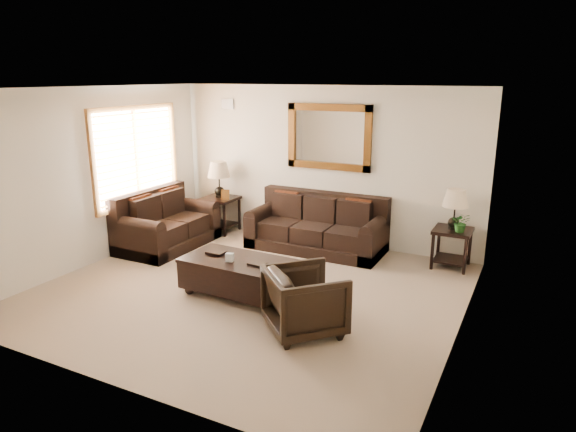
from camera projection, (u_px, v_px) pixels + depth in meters
The scene contains 11 objects.
room at pixel (247, 195), 6.68m from camera, with size 5.51×5.01×2.71m.
window at pixel (137, 156), 8.57m from camera, with size 0.07×1.96×1.66m.
mirror at pixel (329, 137), 8.62m from camera, with size 1.50×0.06×1.10m.
air_vent at pixel (228, 104), 9.37m from camera, with size 0.25×0.02×0.18m, color #999999.
sofa at pixel (317, 230), 8.66m from camera, with size 2.27×0.98×0.93m.
loveseat at pixel (165, 226), 8.80m from camera, with size 1.02×1.72×0.97m.
end_table_left at pixel (219, 186), 9.50m from camera, with size 0.60×0.60×1.33m.
end_table_right at pixel (454, 217), 7.71m from camera, with size 0.56×0.56×1.22m.
coffee_table at pixel (238, 273), 6.84m from camera, with size 1.49×0.84×0.62m.
armchair at pixel (305, 298), 5.81m from camera, with size 0.81×0.76×0.83m, color black.
potted_plant at pixel (461, 225), 7.59m from camera, with size 0.27×0.29×0.23m, color #20551D.
Camera 1 is at (3.41, -5.57, 2.85)m, focal length 32.00 mm.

